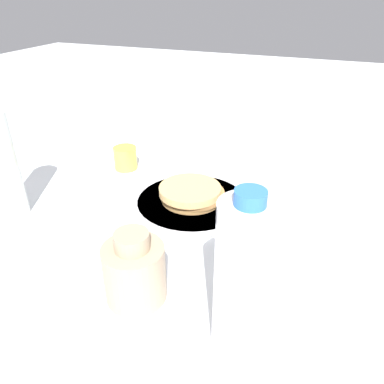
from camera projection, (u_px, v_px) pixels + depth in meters
The scene contains 7 objects.
ground_plane at pixel (192, 200), 0.88m from camera, with size 4.00×4.00×0.00m, color white.
plate at pixel (192, 202), 0.86m from camera, with size 0.27×0.27×0.01m.
pancake_stack at pixel (192, 193), 0.84m from camera, with size 0.15×0.15×0.04m.
juice_glass at pixel (125, 158), 1.01m from camera, with size 0.06×0.06×0.06m.
cream_jug at pixel (135, 271), 0.58m from camera, with size 0.10×0.10×0.12m.
water_bottle_near at pixel (243, 281), 0.47m from camera, with size 0.07×0.07×0.25m.
water_bottle_mid at pixel (2, 166), 0.77m from camera, with size 0.07×0.07×0.25m.
Camera 1 is at (0.70, 0.28, 0.45)m, focal length 35.00 mm.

